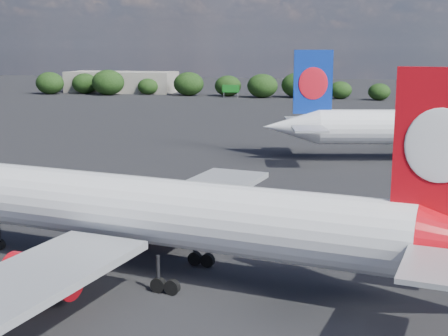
# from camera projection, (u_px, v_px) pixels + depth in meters

# --- Properties ---
(ground) EXTENTS (500.00, 500.00, 0.00)m
(ground) POSITION_uv_depth(u_px,v_px,m) (193.00, 156.00, 104.08)
(ground) COLOR black
(ground) RESTS_ON ground
(qantas_airliner) EXTENTS (51.85, 49.51, 16.96)m
(qantas_airliner) POSITION_uv_depth(u_px,v_px,m) (173.00, 215.00, 48.99)
(qantas_airliner) COLOR white
(qantas_airliner) RESTS_ON ground
(china_southern_airliner) EXTENTS (53.55, 51.18, 17.55)m
(china_southern_airliner) POSITION_uv_depth(u_px,v_px,m) (439.00, 128.00, 98.74)
(china_southern_airliner) COLOR white
(china_southern_airliner) RESTS_ON ground
(terminal_building) EXTENTS (42.00, 16.00, 8.00)m
(terminal_building) POSITION_uv_depth(u_px,v_px,m) (122.00, 82.00, 243.53)
(terminal_building) COLOR gray
(terminal_building) RESTS_ON ground
(highway_sign) EXTENTS (6.00, 0.30, 4.50)m
(highway_sign) POSITION_uv_depth(u_px,v_px,m) (231.00, 89.00, 218.38)
(highway_sign) COLOR #14681B
(highway_sign) RESTS_ON ground
(billboard_yellow) EXTENTS (5.00, 0.30, 5.50)m
(billboard_yellow) POSITION_uv_depth(u_px,v_px,m) (318.00, 87.00, 217.60)
(billboard_yellow) COLOR gold
(billboard_yellow) RESTS_ON ground
(horizon_treeline) EXTENTS (204.51, 14.28, 9.34)m
(horizon_treeline) POSITION_uv_depth(u_px,v_px,m) (292.00, 86.00, 217.44)
(horizon_treeline) COLOR black
(horizon_treeline) RESTS_ON ground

